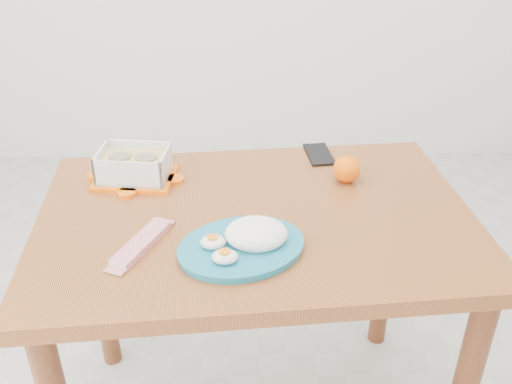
{
  "coord_description": "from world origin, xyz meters",
  "views": [
    {
      "loc": [
        0.06,
        -1.23,
        1.5
      ],
      "look_at": [
        0.08,
        -0.06,
        0.81
      ],
      "focal_mm": 40.0,
      "sensor_mm": 36.0,
      "label": 1
    }
  ],
  "objects_px": {
    "orange_fruit": "(347,169)",
    "food_container": "(134,166)",
    "smartphone": "(319,154)",
    "rice_plate": "(246,240)",
    "dining_table": "(256,252)"
  },
  "relations": [
    {
      "from": "food_container",
      "to": "rice_plate",
      "type": "bearing_deg",
      "value": -41.49
    },
    {
      "from": "dining_table",
      "to": "food_container",
      "type": "height_order",
      "value": "food_container"
    },
    {
      "from": "rice_plate",
      "to": "smartphone",
      "type": "relative_size",
      "value": 2.68
    },
    {
      "from": "food_container",
      "to": "smartphone",
      "type": "bearing_deg",
      "value": 20.93
    },
    {
      "from": "smartphone",
      "to": "rice_plate",
      "type": "bearing_deg",
      "value": -121.97
    },
    {
      "from": "rice_plate",
      "to": "food_container",
      "type": "bearing_deg",
      "value": 110.53
    },
    {
      "from": "orange_fruit",
      "to": "food_container",
      "type": "bearing_deg",
      "value": 178.06
    },
    {
      "from": "food_container",
      "to": "orange_fruit",
      "type": "distance_m",
      "value": 0.56
    },
    {
      "from": "rice_plate",
      "to": "smartphone",
      "type": "bearing_deg",
      "value": 43.06
    },
    {
      "from": "rice_plate",
      "to": "smartphone",
      "type": "xyz_separation_m",
      "value": [
        0.21,
        0.46,
        -0.02
      ]
    },
    {
      "from": "food_container",
      "to": "dining_table",
      "type": "bearing_deg",
      "value": -22.41
    },
    {
      "from": "food_container",
      "to": "smartphone",
      "type": "relative_size",
      "value": 1.62
    },
    {
      "from": "dining_table",
      "to": "smartphone",
      "type": "relative_size",
      "value": 8.18
    },
    {
      "from": "food_container",
      "to": "orange_fruit",
      "type": "height_order",
      "value": "food_container"
    },
    {
      "from": "dining_table",
      "to": "rice_plate",
      "type": "distance_m",
      "value": 0.21
    }
  ]
}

